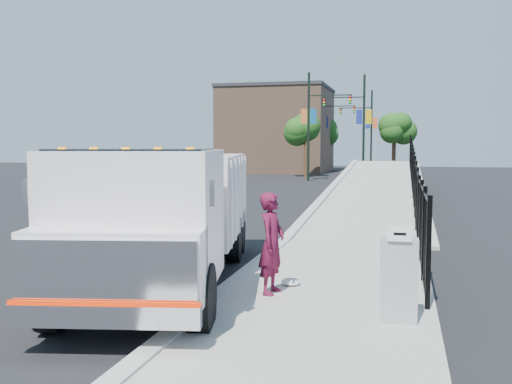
# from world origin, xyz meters

# --- Properties ---
(ground) EXTENTS (120.00, 120.00, 0.00)m
(ground) POSITION_xyz_m (0.00, 0.00, 0.00)
(ground) COLOR black
(ground) RESTS_ON ground
(sidewalk) EXTENTS (3.55, 12.00, 0.12)m
(sidewalk) POSITION_xyz_m (1.93, -2.00, 0.06)
(sidewalk) COLOR #9E998E
(sidewalk) RESTS_ON ground
(curb) EXTENTS (0.30, 12.00, 0.16)m
(curb) POSITION_xyz_m (0.00, -2.00, 0.08)
(curb) COLOR #ADAAA3
(curb) RESTS_ON ground
(ramp) EXTENTS (3.95, 24.06, 3.19)m
(ramp) POSITION_xyz_m (2.12, 16.00, 0.00)
(ramp) COLOR #9E998E
(ramp) RESTS_ON ground
(iron_fence) EXTENTS (0.10, 28.00, 1.80)m
(iron_fence) POSITION_xyz_m (3.55, 12.00, 0.90)
(iron_fence) COLOR black
(iron_fence) RESTS_ON ground
(truck) EXTENTS (4.08, 8.33, 2.74)m
(truck) POSITION_xyz_m (-1.33, -1.25, 1.54)
(truck) COLOR black
(truck) RESTS_ON ground
(worker) EXTENTS (0.52, 0.71, 1.81)m
(worker) POSITION_xyz_m (0.89, -1.68, 1.02)
(worker) COLOR #580F28
(worker) RESTS_ON sidewalk
(utility_cabinet) EXTENTS (0.55, 0.40, 1.25)m
(utility_cabinet) POSITION_xyz_m (3.10, -2.74, 0.75)
(utility_cabinet) COLOR gray
(utility_cabinet) RESTS_ON sidewalk
(arrow_sign) EXTENTS (0.35, 0.04, 0.22)m
(arrow_sign) POSITION_xyz_m (3.10, -2.96, 1.48)
(arrow_sign) COLOR white
(arrow_sign) RESTS_ON utility_cabinet
(debris) EXTENTS (0.37, 0.37, 0.09)m
(debris) POSITION_xyz_m (1.11, -1.00, 0.17)
(debris) COLOR silver
(debris) RESTS_ON sidewalk
(light_pole_0) EXTENTS (3.77, 0.22, 8.00)m
(light_pole_0) POSITION_xyz_m (-3.42, 30.70, 4.36)
(light_pole_0) COLOR black
(light_pole_0) RESTS_ON ground
(light_pole_1) EXTENTS (3.77, 0.22, 8.00)m
(light_pole_1) POSITION_xyz_m (-0.14, 32.94, 4.36)
(light_pole_1) COLOR black
(light_pole_1) RESTS_ON ground
(light_pole_2) EXTENTS (3.77, 0.22, 8.00)m
(light_pole_2) POSITION_xyz_m (-4.16, 43.08, 4.36)
(light_pole_2) COLOR black
(light_pole_2) RESTS_ON ground
(light_pole_3) EXTENTS (3.78, 0.22, 8.00)m
(light_pole_3) POSITION_xyz_m (-0.28, 46.27, 4.36)
(light_pole_3) COLOR black
(light_pole_3) RESTS_ON ground
(tree_0) EXTENTS (2.46, 2.46, 5.23)m
(tree_0) POSITION_xyz_m (-4.58, 34.76, 3.93)
(tree_0) COLOR #382314
(tree_0) RESTS_ON ground
(tree_1) EXTENTS (2.13, 2.13, 5.07)m
(tree_1) POSITION_xyz_m (2.33, 39.81, 3.90)
(tree_1) COLOR #382314
(tree_1) RESTS_ON ground
(tree_2) EXTENTS (2.64, 2.64, 5.32)m
(tree_2) POSITION_xyz_m (-4.77, 47.54, 3.95)
(tree_2) COLOR #382314
(tree_2) RESTS_ON ground
(building) EXTENTS (10.00, 10.00, 8.00)m
(building) POSITION_xyz_m (-9.00, 44.00, 4.00)
(building) COLOR #8C664C
(building) RESTS_ON ground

